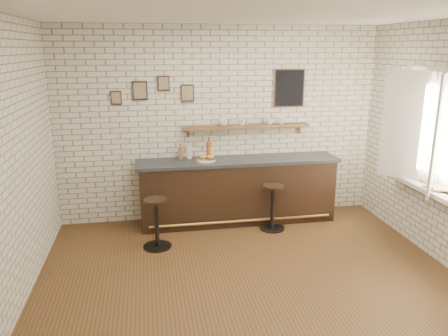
% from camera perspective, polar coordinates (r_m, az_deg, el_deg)
% --- Properties ---
extents(ground, '(5.00, 5.00, 0.00)m').
position_cam_1_polar(ground, '(5.47, 3.09, -13.68)').
color(ground, brown).
rests_on(ground, ground).
extents(bar_counter, '(3.10, 0.65, 1.01)m').
position_cam_1_polar(bar_counter, '(6.84, 1.81, -2.93)').
color(bar_counter, black).
rests_on(bar_counter, ground).
extents(sandwich_plate, '(0.28, 0.28, 0.01)m').
position_cam_1_polar(sandwich_plate, '(6.59, -2.33, 0.98)').
color(sandwich_plate, white).
rests_on(sandwich_plate, bar_counter).
extents(ciabatta_sandwich, '(0.26, 0.19, 0.08)m').
position_cam_1_polar(ciabatta_sandwich, '(6.58, -2.24, 1.36)').
color(ciabatta_sandwich, '#DEB05B').
rests_on(ciabatta_sandwich, sandwich_plate).
extents(potato_chips, '(0.27, 0.18, 0.00)m').
position_cam_1_polar(potato_chips, '(6.58, -2.49, 1.02)').
color(potato_chips, gold).
rests_on(potato_chips, sandwich_plate).
extents(bitters_bottle_brown, '(0.07, 0.07, 0.24)m').
position_cam_1_polar(bitters_bottle_brown, '(6.71, -5.69, 1.97)').
color(bitters_bottle_brown, brown).
rests_on(bitters_bottle_brown, bar_counter).
extents(bitters_bottle_white, '(0.07, 0.07, 0.26)m').
position_cam_1_polar(bitters_bottle_white, '(6.72, -4.58, 2.12)').
color(bitters_bottle_white, beige).
rests_on(bitters_bottle_white, bar_counter).
extents(bitters_bottle_amber, '(0.08, 0.08, 0.32)m').
position_cam_1_polar(bitters_bottle_amber, '(6.75, -1.96, 2.43)').
color(bitters_bottle_amber, '#973F18').
rests_on(bitters_bottle_amber, bar_counter).
extents(condiment_bottle_yellow, '(0.07, 0.07, 0.22)m').
position_cam_1_polar(condiment_bottle_yellow, '(6.76, -1.85, 2.11)').
color(condiment_bottle_yellow, yellow).
rests_on(condiment_bottle_yellow, bar_counter).
extents(bar_stool_left, '(0.39, 0.39, 0.70)m').
position_cam_1_polar(bar_stool_left, '(6.05, -8.82, -6.94)').
color(bar_stool_left, black).
rests_on(bar_stool_left, ground).
extents(bar_stool_right, '(0.38, 0.38, 0.69)m').
position_cam_1_polar(bar_stool_right, '(6.62, 6.37, -4.91)').
color(bar_stool_right, black).
rests_on(bar_stool_right, ground).
extents(wall_shelf, '(2.00, 0.18, 0.18)m').
position_cam_1_polar(wall_shelf, '(6.83, 2.92, 5.44)').
color(wall_shelf, brown).
rests_on(wall_shelf, ground).
extents(shelf_cup_a, '(0.18, 0.18, 0.10)m').
position_cam_1_polar(shelf_cup_a, '(6.74, -0.13, 5.97)').
color(shelf_cup_a, white).
rests_on(shelf_cup_a, wall_shelf).
extents(shelf_cup_b, '(0.12, 0.12, 0.09)m').
position_cam_1_polar(shelf_cup_b, '(6.80, 2.41, 6.00)').
color(shelf_cup_b, white).
rests_on(shelf_cup_b, wall_shelf).
extents(shelf_cup_c, '(0.14, 0.14, 0.09)m').
position_cam_1_polar(shelf_cup_c, '(6.91, 5.94, 6.07)').
color(shelf_cup_c, white).
rests_on(shelf_cup_c, wall_shelf).
extents(shelf_cup_d, '(0.14, 0.14, 0.10)m').
position_cam_1_polar(shelf_cup_d, '(6.96, 7.53, 6.12)').
color(shelf_cup_d, white).
rests_on(shelf_cup_d, wall_shelf).
extents(back_wall_decor, '(2.96, 0.02, 0.56)m').
position_cam_1_polar(back_wall_decor, '(6.79, 1.38, 10.24)').
color(back_wall_decor, black).
rests_on(back_wall_decor, ground).
extents(window_sill, '(0.20, 1.35, 0.06)m').
position_cam_1_polar(window_sill, '(6.32, 24.27, -2.13)').
color(window_sill, white).
rests_on(window_sill, ground).
extents(casement_window, '(0.40, 1.30, 1.56)m').
position_cam_1_polar(casement_window, '(6.13, 24.71, 4.54)').
color(casement_window, white).
rests_on(casement_window, ground).
extents(book_lower, '(0.26, 0.28, 0.02)m').
position_cam_1_polar(book_lower, '(6.12, 25.35, -2.42)').
color(book_lower, tan).
rests_on(book_lower, window_sill).
extents(book_upper, '(0.25, 0.28, 0.02)m').
position_cam_1_polar(book_upper, '(6.09, 25.55, -2.34)').
color(book_upper, tan).
rests_on(book_upper, book_lower).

